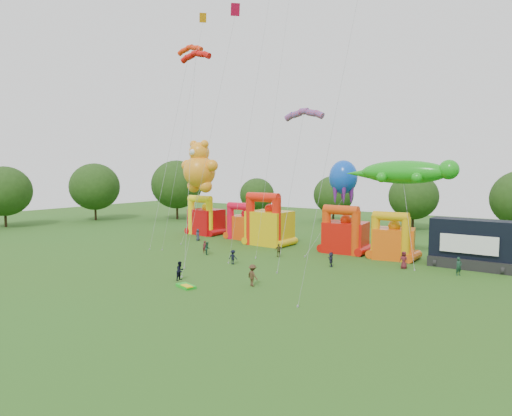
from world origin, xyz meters
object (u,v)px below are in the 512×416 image
Objects in this scene: teddy_bear_kite at (197,183)px; spectator_0 at (198,235)px; bouncy_castle_2 at (268,225)px; gecko_kite at (407,203)px; stage_trailer at (471,244)px; bouncy_castle_0 at (205,219)px; octopus_kite at (339,190)px; spectator_4 at (279,250)px.

spectator_0 is (0.80, -0.73, -7.47)m from teddy_bear_kite.
gecko_kite is at bearing -2.04° from bouncy_castle_2.
teddy_bear_kite is (-11.10, -2.32, 5.58)m from bouncy_castle_2.
teddy_bear_kite is (-36.65, -2.66, 5.81)m from stage_trailer.
teddy_bear_kite is (2.61, -4.67, 5.93)m from bouncy_castle_0.
spectator_4 is at bearing -104.18° from octopus_kite.
teddy_bear_kite is at bearing -175.85° from stage_trailer.
octopus_kite reaches higher than stage_trailer.
gecko_kite is at bearing -171.28° from stage_trailer.
spectator_0 is at bearing -159.42° from octopus_kite.
gecko_kite is at bearing 28.40° from spectator_0.
spectator_0 is 1.06× the size of spectator_4.
octopus_kite reaches higher than gecko_kite.
stage_trailer is at bearing -2.93° from bouncy_castle_0.
spectator_4 is (19.61, -8.90, -1.58)m from bouncy_castle_0.
bouncy_castle_0 is 6.58m from spectator_0.
bouncy_castle_0 is at bearing 119.24° from teddy_bear_kite.
octopus_kite is at bearing 17.89° from teddy_bear_kite.
stage_trailer is at bearing 4.15° from teddy_bear_kite.
gecko_kite is at bearing 163.24° from spectator_4.
spectator_4 is at bearing 11.55° from spectator_0.
bouncy_castle_0 is 3.92× the size of spectator_4.
octopus_kite is at bearing 167.73° from stage_trailer.
teddy_bear_kite is 20.68m from octopus_kite.
spectator_0 is (3.42, -5.40, -1.53)m from bouncy_castle_0.
spectator_4 is at bearing -13.99° from teddy_bear_kite.
bouncy_castle_2 is 19.36m from gecko_kite.
stage_trailer is (39.26, -2.01, 0.12)m from bouncy_castle_0.
gecko_kite reaches higher than spectator_4.
bouncy_castle_0 is 39.32m from stage_trailer.
bouncy_castle_2 reaches higher than spectator_0.
spectator_4 is at bearing -24.42° from bouncy_castle_0.
spectator_0 reaches higher than spectator_4.
octopus_kite is (19.67, 6.35, -0.71)m from teddy_bear_kite.
spectator_4 is (-2.67, -10.58, -6.80)m from octopus_kite.
spectator_0 is at bearing -57.68° from bouncy_castle_0.
bouncy_castle_2 reaches higher than stage_trailer.
octopus_kite is 12.86m from spectator_4.
bouncy_castle_0 is at bearing -65.43° from spectator_4.
gecko_kite is (-6.60, -1.01, 4.12)m from stage_trailer.
bouncy_castle_2 is 10.65m from octopus_kite.
teddy_bear_kite reaches higher than stage_trailer.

